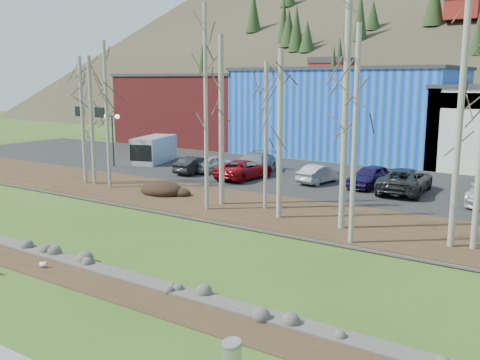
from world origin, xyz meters
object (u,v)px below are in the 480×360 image
Objects in this scene: car_2 at (245,169)px; van_grey at (153,150)px; car_8 at (253,164)px; litter_bin at (232,359)px; car_4 at (370,176)px; car_5 at (320,174)px; street_lamp at (112,125)px; seagull at (43,264)px; car_1 at (195,165)px; car_0 at (214,163)px; car_6 at (405,180)px; car_3 at (255,164)px.

van_grey reaches higher than car_2.
van_grey is at bearing 168.38° from car_8.
van_grey reaches higher than litter_bin.
car_8 is at bearing -16.98° from van_grey.
van_grey is (-19.39, 0.04, 0.37)m from car_4.
van_grey is at bearing 136.07° from litter_bin.
litter_bin is 25.84m from car_2.
street_lamp is at bearing 19.77° from car_5.
seagull is 19.92m from car_2.
car_1 is 4.44m from car_8.
car_4 is (12.23, 0.79, 0.08)m from car_0.
seagull is 22.07m from car_8.
car_6 is at bearing 51.61° from seagull.
car_0 is 0.70× the size of van_grey.
car_8 reaches higher than car_5.
street_lamp is 21.11m from car_4.
van_grey is at bearing -171.35° from car_4.
car_2 is 2.13m from car_3.
street_lamp is 12.34m from car_3.
street_lamp reaches higher than litter_bin.
car_0 is at bearing -175.33° from car_8.
car_5 is at bearing 10.03° from street_lamp.
street_lamp is 12.40m from car_2.
street_lamp is (-25.97, 20.44, 3.10)m from litter_bin.
car_1 is at bearing 8.82° from street_lamp.
street_lamp is 0.76× the size of car_6.
car_1 is (-18.32, 21.55, 0.37)m from litter_bin.
seagull is at bearing -91.19° from car_8.
litter_bin reaches higher than seagull.
car_3 reaches higher than litter_bin.
car_3 is 5.71m from car_5.
car_1 is 15.57m from car_6.
car_8 is (3.80, 2.28, 0.13)m from car_1.
car_0 is at bearing -2.46° from car_6.
car_2 is 0.91× the size of van_grey.
car_2 is at bearing -179.79° from car_1.
van_grey reaches higher than car_3.
car_3 is at bearing -154.73° from car_0.
van_grey is (-15.97, 0.44, 0.46)m from car_5.
seagull is at bearing 109.74° from car_1.
street_lamp is at bearing 141.79° from litter_bin.
car_5 is (-8.71, 23.33, 0.37)m from litter_bin.
car_2 is at bearing 4.13° from car_6.
car_4 reaches higher than seagull.
street_lamp reaches higher than car_0.
car_4 is 2.46m from car_6.
car_3 reaches higher than car_2.
car_8 is at bearing -171.87° from car_4.
car_1 reaches higher than seagull.
car_5 is at bearing -17.08° from car_3.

